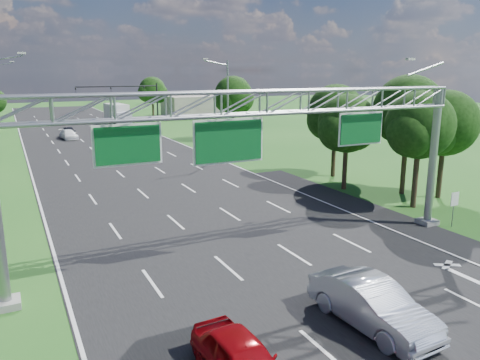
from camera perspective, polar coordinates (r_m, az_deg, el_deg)
ground at (r=39.19m, az=-10.56°, el=-0.17°), size 220.00×220.00×0.00m
road at (r=39.19m, az=-10.56°, el=-0.17°), size 18.00×180.00×0.02m
road_flare at (r=30.48m, az=17.38°, el=-4.43°), size 3.00×30.00×0.02m
sign_gantry at (r=21.63m, az=3.03°, el=7.81°), size 23.50×1.00×9.56m
regulatory_sign at (r=29.72m, az=24.67°, el=-2.47°), size 0.60×0.08×2.10m
traffic_signal at (r=74.01m, az=-12.73°, el=9.99°), size 12.21×0.24×7.00m
streetlight_r_mid at (r=51.60m, az=-1.70°, el=9.50°), size 2.97×0.22×10.16m
tree_cluster_right at (r=36.25m, az=17.61°, el=6.89°), size 9.91×14.60×8.68m
tree_verge_rd at (r=60.88m, az=-0.78°, el=10.12°), size 5.76×4.80×8.28m
tree_verge_re at (r=88.30m, az=-10.60°, el=10.58°), size 5.76×4.80×7.84m
building_right at (r=95.39m, az=-5.39°, el=9.00°), size 12.00×9.00×4.00m
silver_sedan at (r=17.75m, az=15.80°, el=-14.37°), size 2.11×5.25×1.70m
car_queue_a at (r=66.47m, az=-20.16°, el=5.23°), size 2.28×4.41×1.22m
car_queue_b at (r=61.84m, az=-13.68°, el=5.08°), size 2.16×4.19×1.13m
car_queue_c at (r=67.91m, az=-20.15°, el=5.49°), size 1.88×4.37×1.47m
car_queue_d at (r=51.95m, az=-11.91°, el=3.93°), size 1.70×4.81×1.58m
box_truck at (r=82.10m, az=-14.68°, el=7.69°), size 3.13×9.12×3.39m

